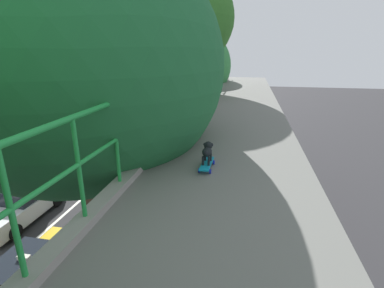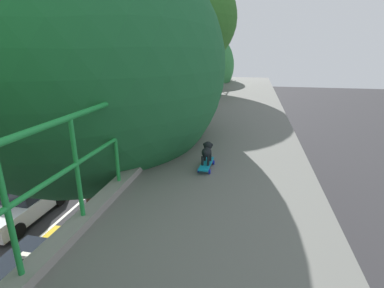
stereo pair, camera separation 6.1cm
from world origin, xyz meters
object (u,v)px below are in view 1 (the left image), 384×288
Objects in this scene: car_yellow_cab_third at (34,274)px; car_black_fifth at (126,177)px; car_green_sixth at (102,148)px; small_dog at (207,150)px; city_bus at (159,98)px; toy_skateboard at (207,164)px; car_white_fourth at (21,204)px.

car_yellow_cab_third is 0.99× the size of car_black_fifth.
small_dog is (9.09, -13.10, 4.97)m from car_green_sixth.
small_dog is at bearing -58.13° from car_black_fifth.
city_bus is 33.52× the size of small_dog.
toy_skateboard is (5.49, -2.02, 4.82)m from car_yellow_cab_third.
car_white_fourth is 11.37× the size of small_dog.
car_yellow_cab_third reaches higher than car_green_sixth.
car_yellow_cab_third is 25.77m from city_bus.
city_bus is (-0.51, 22.02, 1.12)m from car_white_fourth.
car_white_fourth is at bearing 134.80° from car_yellow_cab_third.
car_black_fifth is 11.69m from small_dog.
city_bus is (-3.91, 25.44, 1.20)m from car_yellow_cab_third.
car_green_sixth is 16.66m from toy_skateboard.
car_green_sixth is (-3.60, 11.11, 0.06)m from car_yellow_cab_third.
small_dog is (9.41, -27.43, 3.82)m from city_bus.
car_black_fifth is at bearing 121.87° from small_dog.
city_bus is at bearing 101.71° from car_black_fifth.
car_white_fourth reaches higher than car_green_sixth.
toy_skateboard is (9.40, -27.46, 3.62)m from city_bus.
small_dog is at bearing -71.07° from city_bus.
car_white_fourth is at bearing 148.66° from small_dog.
car_green_sixth is 14.38m from city_bus.
car_black_fifth is (-0.09, 6.99, 0.04)m from car_yellow_cab_third.
car_green_sixth is at bearing 130.40° from car_black_fifth.
car_green_sixth is at bearing 124.69° from toy_skateboard.
small_dog reaches higher than car_white_fourth.
car_white_fourth is 7.33× the size of toy_skateboard.
car_black_fifth is (3.31, 3.56, -0.04)m from car_white_fourth.
city_bus is 29.25m from toy_skateboard.
car_green_sixth is at bearing 91.49° from car_white_fourth.
car_white_fourth is 0.99× the size of car_black_fifth.
car_black_fifth is at bearing 47.11° from car_white_fourth.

